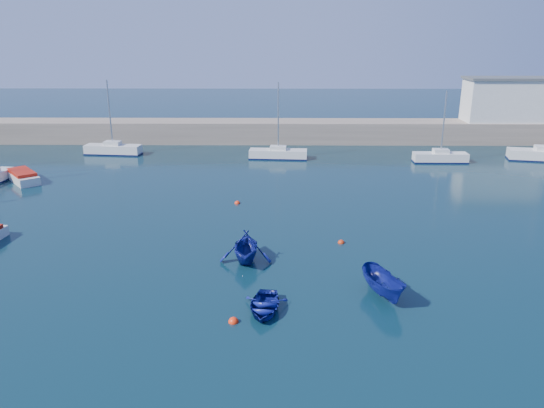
{
  "coord_description": "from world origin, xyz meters",
  "views": [
    {
      "loc": [
        2.04,
        -19.28,
        13.15
      ],
      "look_at": [
        1.69,
        16.04,
        1.6
      ],
      "focal_mm": 35.0,
      "sensor_mm": 36.0,
      "label": 1
    }
  ],
  "objects_px": {
    "harbor_office": "(507,101)",
    "motorboat_2": "(22,176)",
    "dinghy_right": "(383,285)",
    "sailboat_5": "(113,149)",
    "dinghy_center": "(264,306)",
    "sailboat_8": "(544,155)",
    "sailboat_6": "(278,154)",
    "sailboat_7": "(440,157)",
    "dinghy_left": "(246,246)"
  },
  "relations": [
    {
      "from": "sailboat_8",
      "to": "dinghy_right",
      "type": "height_order",
      "value": "sailboat_8"
    },
    {
      "from": "sailboat_5",
      "to": "dinghy_right",
      "type": "xyz_separation_m",
      "value": [
        23.86,
        -33.29,
        0.11
      ]
    },
    {
      "from": "sailboat_5",
      "to": "dinghy_left",
      "type": "xyz_separation_m",
      "value": [
        16.5,
        -28.84,
        0.36
      ]
    },
    {
      "from": "sailboat_5",
      "to": "sailboat_6",
      "type": "relative_size",
      "value": 1.01
    },
    {
      "from": "sailboat_8",
      "to": "dinghy_right",
      "type": "xyz_separation_m",
      "value": [
        -22.98,
        -30.78,
        0.08
      ]
    },
    {
      "from": "harbor_office",
      "to": "dinghy_center",
      "type": "height_order",
      "value": "harbor_office"
    },
    {
      "from": "sailboat_7",
      "to": "motorboat_2",
      "type": "bearing_deg",
      "value": 101.33
    },
    {
      "from": "sailboat_8",
      "to": "dinghy_center",
      "type": "xyz_separation_m",
      "value": [
        -29.1,
        -32.32,
        -0.3
      ]
    },
    {
      "from": "sailboat_5",
      "to": "dinghy_right",
      "type": "height_order",
      "value": "sailboat_5"
    },
    {
      "from": "harbor_office",
      "to": "sailboat_7",
      "type": "xyz_separation_m",
      "value": [
        -10.81,
        -10.74,
        -4.54
      ]
    },
    {
      "from": "dinghy_right",
      "to": "sailboat_7",
      "type": "bearing_deg",
      "value": 50.78
    },
    {
      "from": "harbor_office",
      "to": "sailboat_8",
      "type": "xyz_separation_m",
      "value": [
        0.52,
        -9.81,
        -4.48
      ]
    },
    {
      "from": "sailboat_7",
      "to": "motorboat_2",
      "type": "xyz_separation_m",
      "value": [
        -40.52,
        -7.83,
        -0.08
      ]
    },
    {
      "from": "sailboat_8",
      "to": "dinghy_center",
      "type": "height_order",
      "value": "sailboat_8"
    },
    {
      "from": "dinghy_center",
      "to": "dinghy_right",
      "type": "height_order",
      "value": "dinghy_right"
    },
    {
      "from": "sailboat_7",
      "to": "motorboat_2",
      "type": "relative_size",
      "value": 1.51
    },
    {
      "from": "sailboat_8",
      "to": "motorboat_2",
      "type": "relative_size",
      "value": 1.93
    },
    {
      "from": "dinghy_right",
      "to": "sailboat_6",
      "type": "bearing_deg",
      "value": 81.84
    },
    {
      "from": "dinghy_center",
      "to": "dinghy_left",
      "type": "height_order",
      "value": "dinghy_left"
    },
    {
      "from": "sailboat_8",
      "to": "sailboat_7",
      "type": "bearing_deg",
      "value": 106.06
    },
    {
      "from": "sailboat_7",
      "to": "sailboat_6",
      "type": "bearing_deg",
      "value": 85.23
    },
    {
      "from": "sailboat_7",
      "to": "dinghy_left",
      "type": "distance_m",
      "value": 31.71
    },
    {
      "from": "harbor_office",
      "to": "sailboat_6",
      "type": "distance_m",
      "value": 29.68
    },
    {
      "from": "sailboat_8",
      "to": "sailboat_5",
      "type": "bearing_deg",
      "value": 98.28
    },
    {
      "from": "dinghy_right",
      "to": "sailboat_8",
      "type": "bearing_deg",
      "value": 35.35
    },
    {
      "from": "harbor_office",
      "to": "motorboat_2",
      "type": "height_order",
      "value": "harbor_office"
    },
    {
      "from": "sailboat_6",
      "to": "dinghy_right",
      "type": "relative_size",
      "value": 2.24
    },
    {
      "from": "motorboat_2",
      "to": "dinghy_center",
      "type": "xyz_separation_m",
      "value": [
        22.75,
        -23.56,
        -0.16
      ]
    },
    {
      "from": "sailboat_8",
      "to": "motorboat_2",
      "type": "xyz_separation_m",
      "value": [
        -51.85,
        -8.76,
        -0.14
      ]
    },
    {
      "from": "motorboat_2",
      "to": "dinghy_right",
      "type": "relative_size",
      "value": 1.36
    },
    {
      "from": "sailboat_8",
      "to": "dinghy_left",
      "type": "xyz_separation_m",
      "value": [
        -30.33,
        -26.32,
        0.33
      ]
    },
    {
      "from": "sailboat_5",
      "to": "dinghy_right",
      "type": "bearing_deg",
      "value": -138.7
    },
    {
      "from": "sailboat_8",
      "to": "dinghy_right",
      "type": "distance_m",
      "value": 38.41
    },
    {
      "from": "sailboat_5",
      "to": "sailboat_8",
      "type": "relative_size",
      "value": 0.86
    },
    {
      "from": "sailboat_7",
      "to": "dinghy_right",
      "type": "height_order",
      "value": "sailboat_7"
    },
    {
      "from": "sailboat_5",
      "to": "dinghy_right",
      "type": "distance_m",
      "value": 40.96
    },
    {
      "from": "motorboat_2",
      "to": "dinghy_left",
      "type": "relative_size",
      "value": 1.36
    },
    {
      "from": "sailboat_6",
      "to": "dinghy_left",
      "type": "xyz_separation_m",
      "value": [
        -1.96,
        -26.93,
        0.4
      ]
    },
    {
      "from": "dinghy_right",
      "to": "dinghy_center",
      "type": "bearing_deg",
      "value": 176.24
    },
    {
      "from": "sailboat_8",
      "to": "dinghy_left",
      "type": "distance_m",
      "value": 40.16
    },
    {
      "from": "motorboat_2",
      "to": "dinghy_right",
      "type": "height_order",
      "value": "dinghy_right"
    },
    {
      "from": "dinghy_left",
      "to": "motorboat_2",
      "type": "bearing_deg",
      "value": 140.29
    },
    {
      "from": "sailboat_5",
      "to": "sailboat_6",
      "type": "height_order",
      "value": "sailboat_5"
    },
    {
      "from": "dinghy_right",
      "to": "sailboat_5",
      "type": "bearing_deg",
      "value": 107.72
    },
    {
      "from": "harbor_office",
      "to": "dinghy_left",
      "type": "xyz_separation_m",
      "value": [
        -29.81,
        -36.13,
        -4.15
      ]
    },
    {
      "from": "sailboat_8",
      "to": "dinghy_right",
      "type": "relative_size",
      "value": 2.62
    },
    {
      "from": "motorboat_2",
      "to": "harbor_office",
      "type": "bearing_deg",
      "value": -20.24
    },
    {
      "from": "sailboat_6",
      "to": "dinghy_center",
      "type": "distance_m",
      "value": 32.93
    },
    {
      "from": "sailboat_6",
      "to": "motorboat_2",
      "type": "distance_m",
      "value": 25.28
    },
    {
      "from": "sailboat_6",
      "to": "sailboat_8",
      "type": "height_order",
      "value": "sailboat_8"
    }
  ]
}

